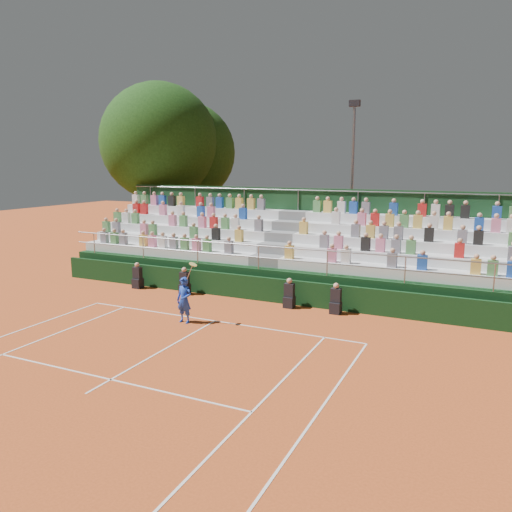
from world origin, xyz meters
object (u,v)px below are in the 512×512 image
at_px(tree_west, 159,142).
at_px(floodlight_mast, 352,171).
at_px(tree_east, 185,153).
at_px(tennis_player, 184,300).

distance_m(tree_west, floodlight_mast, 12.12).
height_order(tree_west, tree_east, tree_west).
height_order(tree_east, floodlight_mast, tree_east).
xyz_separation_m(tree_east, floodlight_mast, (11.49, -0.61, -1.11)).
bearing_deg(tennis_player, floodlight_mast, 80.10).
distance_m(tennis_player, tree_east, 17.81).
xyz_separation_m(tree_west, floodlight_mast, (11.87, 1.72, -1.70)).
distance_m(tennis_player, floodlight_mast, 14.57).
height_order(tennis_player, floodlight_mast, floodlight_mast).
bearing_deg(floodlight_mast, tree_east, 176.98).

